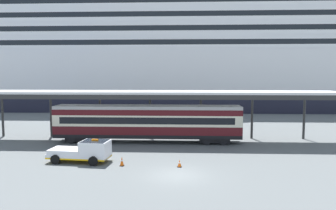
{
  "coord_description": "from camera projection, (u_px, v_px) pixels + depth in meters",
  "views": [
    {
      "loc": [
        0.35,
        -22.97,
        7.38
      ],
      "look_at": [
        -1.04,
        8.06,
        4.5
      ],
      "focal_mm": 33.8,
      "sensor_mm": 36.0,
      "label": 1
    }
  ],
  "objects": [
    {
      "name": "ground_plane",
      "position": [
        177.0,
        175.0,
        23.55
      ],
      "size": [
        400.0,
        400.0,
        0.0
      ],
      "primitive_type": "plane",
      "color": "#585D5E"
    },
    {
      "name": "traffic_cone_mid",
      "position": [
        180.0,
        163.0,
        25.62
      ],
      "size": [
        0.36,
        0.36,
        0.6
      ],
      "color": "black",
      "rests_on": "ground"
    },
    {
      "name": "traffic_cone_near",
      "position": [
        122.0,
        161.0,
        25.94
      ],
      "size": [
        0.36,
        0.36,
        0.78
      ],
      "color": "black",
      "rests_on": "ground"
    },
    {
      "name": "train_carriage",
      "position": [
        148.0,
        122.0,
        34.93
      ],
      "size": [
        20.38,
        2.81,
        4.11
      ],
      "color": "black",
      "rests_on": "ground"
    },
    {
      "name": "service_truck",
      "position": [
        85.0,
        151.0,
        27.03
      ],
      "size": [
        5.38,
        2.66,
        2.02
      ],
      "color": "white",
      "rests_on": "ground"
    },
    {
      "name": "cruise_ship",
      "position": [
        199.0,
        46.0,
        71.98
      ],
      "size": [
        121.0,
        23.17,
        41.95
      ],
      "color": "#1D1E2D",
      "rests_on": "ground"
    },
    {
      "name": "platform_canopy",
      "position": [
        148.0,
        94.0,
        35.09
      ],
      "size": [
        42.11,
        5.26,
        5.67
      ],
      "color": "silver",
      "rests_on": "ground"
    }
  ]
}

